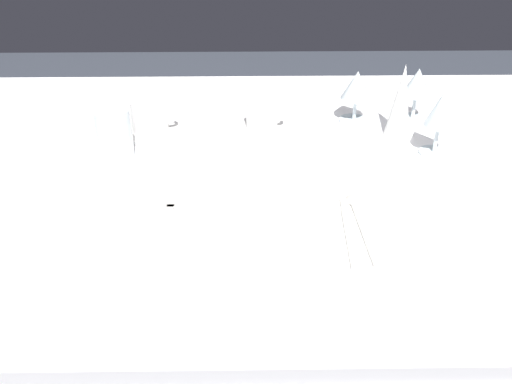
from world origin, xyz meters
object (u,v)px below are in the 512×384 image
coffee_cup_right (150,115)px  wine_glass_left (417,85)px  wine_glass_centre (441,113)px  napkin_folded (401,101)px  spoon_soup (360,219)px  dinner_plate (257,233)px  wine_glass_right (357,88)px  coffee_cup_left (262,114)px  fork_outer (167,226)px  dinner_knife (350,233)px  drink_tumbler (114,135)px

coffee_cup_right → wine_glass_left: (0.64, 0.07, 0.04)m
wine_glass_centre → napkin_folded: (-0.06, 0.09, -0.01)m
spoon_soup → dinner_plate: bearing=-165.4°
wine_glass_centre → wine_glass_right: bearing=131.4°
spoon_soup → coffee_cup_left: bearing=114.4°
fork_outer → spoon_soup: 0.36m
napkin_folded → coffee_cup_right: bearing=177.7°
spoon_soup → coffee_cup_right: (-0.44, 0.37, 0.04)m
dinner_plate → coffee_cup_right: size_ratio=2.49×
dinner_knife → wine_glass_centre: bearing=52.5°
dinner_knife → wine_glass_centre: (0.23, 0.30, 0.10)m
fork_outer → spoon_soup: (0.36, 0.02, 0.00)m
dinner_plate → coffee_cup_right: bearing=120.0°
fork_outer → wine_glass_right: (0.41, 0.45, 0.09)m
dinner_knife → wine_glass_centre: wine_glass_centre is taller
coffee_cup_left → drink_tumbler: bearing=-157.2°
fork_outer → wine_glass_right: size_ratio=1.71×
dinner_plate → coffee_cup_left: bearing=87.6°
coffee_cup_left → dinner_knife: bearing=-70.8°
coffee_cup_right → drink_tumbler: 0.14m
dinner_plate → napkin_folded: napkin_folded is taller
dinner_knife → wine_glass_right: 0.49m
wine_glass_left → fork_outer: bearing=-140.7°
coffee_cup_left → wine_glass_centre: wine_glass_centre is taller
wine_glass_left → drink_tumbler: 0.73m
spoon_soup → wine_glass_left: 0.49m
coffee_cup_right → fork_outer: bearing=-78.3°
wine_glass_right → drink_tumbler: wine_glass_right is taller
spoon_soup → napkin_folded: 0.39m
dinner_plate → spoon_soup: 0.20m
spoon_soup → drink_tumbler: (-0.49, 0.25, 0.05)m
coffee_cup_right → wine_glass_centre: 0.66m
coffee_cup_right → napkin_folded: size_ratio=0.63×
dinner_plate → fork_outer: bearing=168.5°
fork_outer → spoon_soup: bearing=2.7°
dinner_plate → spoon_soup: dinner_plate is taller
dinner_plate → dinner_knife: bearing=1.7°
dinner_knife → dinner_plate: bearing=-178.3°
spoon_soup → drink_tumbler: drink_tumbler is taller
napkin_folded → dinner_knife: bearing=-113.2°
dinner_knife → coffee_cup_right: size_ratio=1.96×
dinner_knife → coffee_cup_right: 0.59m
wine_glass_centre → fork_outer: bearing=-154.0°
drink_tumbler → spoon_soup: bearing=-26.6°
wine_glass_centre → wine_glass_right: 0.23m
wine_glass_centre → wine_glass_left: bearing=91.4°
fork_outer → dinner_knife: size_ratio=1.02×
fork_outer → drink_tumbler: bearing=117.8°
wine_glass_centre → wine_glass_right: (-0.15, 0.17, -0.01)m
fork_outer → napkin_folded: bearing=36.3°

